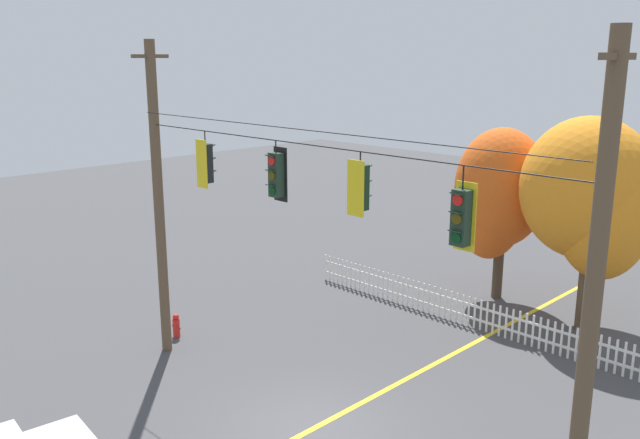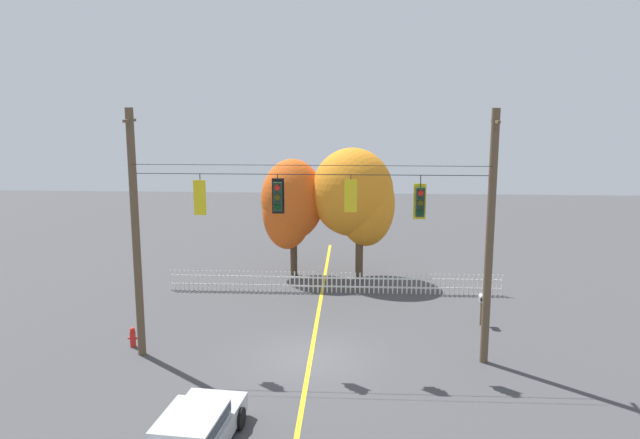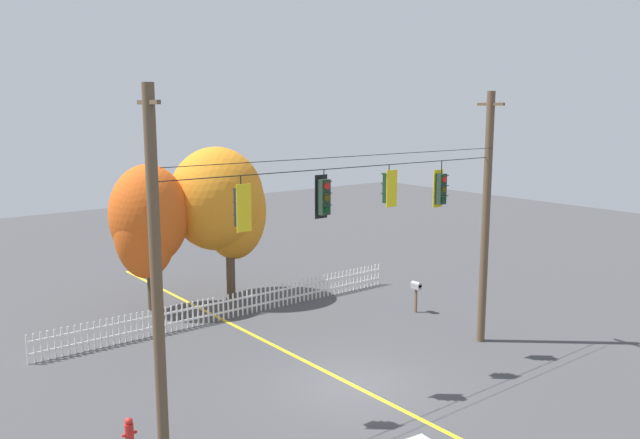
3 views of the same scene
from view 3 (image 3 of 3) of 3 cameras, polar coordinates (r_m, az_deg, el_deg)
ground at (r=20.67m, az=2.86°, el=-14.32°), size 80.00×80.00×0.00m
lane_centerline_stripe at (r=20.67m, az=2.86°, el=-14.31°), size 0.16×36.00×0.01m
signal_support_span at (r=19.26m, az=2.97°, el=-1.77°), size 12.77×1.10×9.02m
traffic_signal_northbound_primary at (r=16.77m, az=-6.92°, el=1.07°), size 0.43×0.38×1.44m
traffic_signal_westbound_side at (r=18.33m, az=0.33°, el=2.00°), size 0.43×0.38×1.41m
traffic_signal_northbound_secondary at (r=19.98m, az=6.08°, el=2.77°), size 0.43×0.38×1.29m
traffic_signal_southbound_primary at (r=21.74m, az=10.56°, el=2.67°), size 0.43×0.38×1.56m
white_picket_fence at (r=26.89m, az=-7.45°, el=-7.44°), size 16.09×0.06×1.02m
autumn_maple_near_fence at (r=27.56m, az=-14.92°, el=-0.11°), size 3.26×3.09×6.19m
autumn_maple_mid at (r=28.86m, az=-8.61°, el=1.46°), size 4.28×3.97×6.79m
fire_hydrant at (r=17.85m, az=-16.42°, el=-17.49°), size 0.38×0.22×0.77m
roadside_mailbox at (r=27.40m, az=8.46°, el=-5.92°), size 0.25×0.44×1.32m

